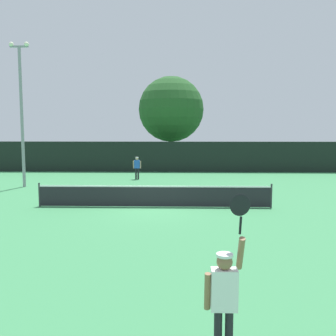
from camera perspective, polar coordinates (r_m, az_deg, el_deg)
The scene contains 10 objects.
ground_plane at distance 16.58m, azimuth -2.13°, elevation -6.05°, with size 120.00×120.00×0.00m, color #387F4C.
tennis_net at distance 16.48m, azimuth -2.14°, elevation -4.31°, with size 10.48×0.08×1.07m.
perimeter_fence at distance 30.61m, azimuth -0.39°, elevation 1.76°, with size 37.07×0.12×2.52m, color black.
player_serving at distance 5.65m, azimuth 8.80°, elevation -18.32°, with size 0.68×0.39×2.49m.
player_receiving at distance 25.98m, azimuth -4.83°, elevation 0.34°, with size 0.57×0.23×1.57m.
tennis_ball at distance 18.67m, azimuth 4.82°, elevation -4.63°, with size 0.07×0.07×0.07m, color #CCE033.
light_pole at distance 23.97m, azimuth -21.79°, elevation 8.91°, with size 1.18×0.28×8.63m.
large_tree at distance 35.03m, azimuth 0.48°, elevation 9.07°, with size 6.13×6.13×8.51m.
parked_car_near at distance 39.06m, azimuth 9.74°, elevation 1.82°, with size 2.30×4.36×1.69m.
parked_car_mid at distance 37.24m, azimuth 15.60°, elevation 1.51°, with size 2.15×4.31×1.69m.
Camera 1 is at (1.07, -16.20, 3.39)m, focal length 39.29 mm.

